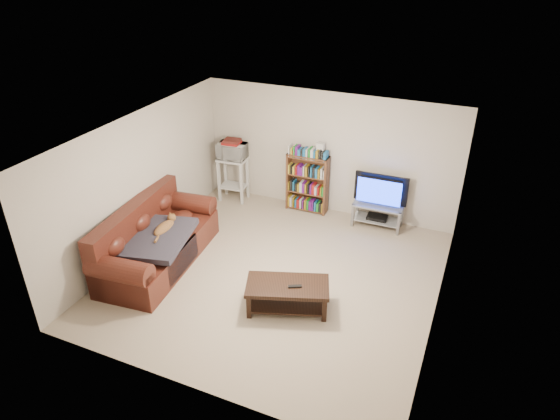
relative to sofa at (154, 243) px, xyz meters
The scene contains 19 objects.
floor 2.11m from the sofa, 11.69° to the left, with size 5.00×5.00×0.00m, color tan.
ceiling 2.92m from the sofa, 11.69° to the left, with size 5.00×5.00×0.00m, color white.
wall_back 3.66m from the sofa, 55.12° to the left, with size 5.00×5.00×0.00m, color beige.
wall_front 3.03m from the sofa, 45.60° to the right, with size 5.00×5.00×0.00m, color beige.
wall_left 1.05m from the sofa, 137.76° to the left, with size 5.00×5.00×0.00m, color beige.
wall_right 4.63m from the sofa, ahead, with size 5.00×5.00×0.00m, color beige.
sofa is the anchor object (origin of this frame).
blanket 0.35m from the sofa, 34.42° to the right, with size 0.94×1.22×0.10m, color #2F2C38.
cat 0.36m from the sofa, 21.62° to the left, with size 0.27×0.67×0.20m, color brown, non-canonical shape.
coffee_table 2.53m from the sofa, ahead, with size 1.33×0.97×0.44m.
remote 2.65m from the sofa, ahead, with size 0.20×0.05×0.02m, color black.
tv_stand 4.11m from the sofa, 39.98° to the left, with size 0.93×0.43×0.46m.
television 4.13m from the sofa, 39.98° to the left, with size 0.99×0.13×0.57m, color black.
dvd_player 4.11m from the sofa, 39.98° to the left, with size 0.37×0.26×0.06m, color black.
bookshelf 3.22m from the sofa, 57.99° to the left, with size 0.82×0.26×1.18m.
shelf_clutter 3.41m from the sofa, 56.67° to the left, with size 0.60×0.19×0.28m.
microwave_stand 2.58m from the sofa, 87.00° to the left, with size 0.61×0.47×0.92m.
microwave 2.67m from the sofa, 87.00° to the left, with size 0.57×0.38×0.31m, color silver.
game_boxes 2.72m from the sofa, 87.00° to the left, with size 0.33×0.29×0.05m, color maroon.
Camera 1 is at (2.68, -6.02, 4.85)m, focal length 32.00 mm.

